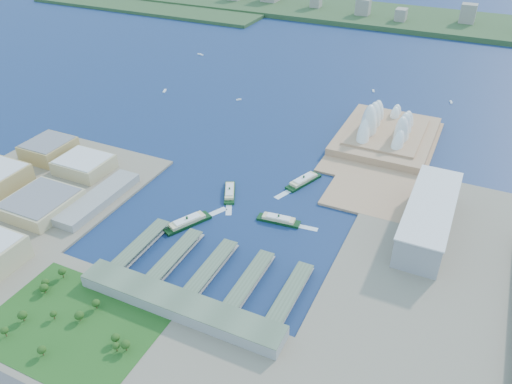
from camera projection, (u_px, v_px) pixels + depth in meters
The scene contains 21 objects.
ground at pixel (234, 226), 557.29m from camera, with size 3000.00×3000.00×0.00m, color #0F254A.
south_land at pixel (113, 369), 397.55m from camera, with size 720.00×180.00×3.00m, color #7A715E.
east_land at pixel (453, 328), 432.83m from camera, with size 240.00×500.00×3.00m, color #7A715E.
peninsula at pixel (384, 146), 714.79m from camera, with size 135.00×220.00×3.00m, color tan.
far_shore at pixel (408, 18), 1295.62m from camera, with size 2200.00×260.00×12.00m, color #2D4926.
opera_house at pixel (389, 121), 714.13m from camera, with size 134.00×180.00×58.00m, color white, non-canonical shape.
toaster_building at pixel (429, 217), 536.90m from camera, with size 45.00×155.00×35.00m, color gray.
west_buildings at pixel (17, 193), 584.66m from camera, with size 200.00×280.00×27.00m, color #A68C53, non-canonical shape.
ferry_wharves at pixel (212, 268), 492.98m from camera, with size 184.00×90.00×9.30m, color #4F6048, non-canonical shape.
terminal_building at pixel (180, 305), 444.84m from camera, with size 200.00×28.00×12.00m, color gray.
park at pixel (71, 319), 428.94m from camera, with size 150.00×110.00×16.00m, color #194714, non-canonical shape.
far_skyline at pixel (408, 7), 1262.15m from camera, with size 1900.00×140.00×55.00m, color gray, non-canonical shape.
ferry_a at pixel (230, 191), 609.86m from camera, with size 12.36×48.55×9.18m, color black, non-canonical shape.
ferry_b at pixel (304, 179), 630.80m from camera, with size 13.94×54.76×10.35m, color black, non-canonical shape.
ferry_c at pixel (187, 221), 557.04m from camera, with size 14.35×56.37×10.66m, color black, non-canonical shape.
ferry_d at pixel (279, 218), 561.99m from camera, with size 12.53×49.22×9.31m, color black, non-canonical shape.
boat_a at pixel (165, 91), 890.64m from camera, with size 3.59×14.37×2.77m, color white, non-canonical shape.
boat_b at pixel (239, 99), 857.35m from camera, with size 3.15×8.99×2.43m, color white, non-canonical shape.
boat_c at pixel (451, 102), 848.05m from camera, with size 3.40×11.67×2.62m, color white, non-canonical shape.
boat_d at pixel (200, 54), 1063.42m from camera, with size 3.40×15.53×2.62m, color white, non-canonical shape.
boat_e at pixel (373, 91), 890.78m from camera, with size 3.33×10.46×2.57m, color white, non-canonical shape.
Camera 1 is at (212.17, -392.43, 337.06)m, focal length 35.00 mm.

